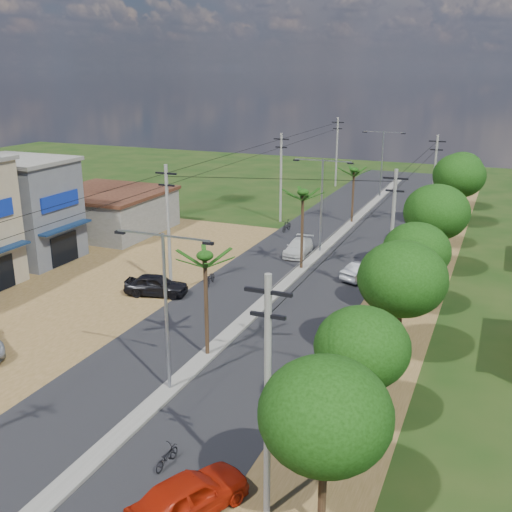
% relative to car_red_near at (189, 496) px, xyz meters
% --- Properties ---
extents(ground, '(160.00, 160.00, 0.00)m').
position_rel_car_red_near_xyz_m(ground, '(-5.00, 7.10, -0.78)').
color(ground, black).
rests_on(ground, ground).
extents(road, '(12.00, 110.00, 0.04)m').
position_rel_car_red_near_xyz_m(road, '(-5.00, 22.10, -0.76)').
color(road, black).
rests_on(road, ground).
extents(median, '(1.00, 90.00, 0.18)m').
position_rel_car_red_near_xyz_m(median, '(-5.00, 25.10, -0.69)').
color(median, '#605E56').
rests_on(median, ground).
extents(dirt_lot_west, '(18.00, 46.00, 0.04)m').
position_rel_car_red_near_xyz_m(dirt_lot_west, '(-20.00, 15.10, -0.76)').
color(dirt_lot_west, brown).
rests_on(dirt_lot_west, ground).
extents(dirt_shoulder_east, '(5.00, 90.00, 0.03)m').
position_rel_car_red_near_xyz_m(dirt_shoulder_east, '(3.50, 22.10, -0.77)').
color(dirt_shoulder_east, brown).
rests_on(dirt_shoulder_east, ground).
extents(shophouse_grey, '(9.00, 6.40, 8.30)m').
position_rel_car_red_near_xyz_m(shophouse_grey, '(-26.98, 21.10, 3.38)').
color(shophouse_grey, '#515459').
rests_on(shophouse_grey, ground).
extents(low_shed, '(10.40, 10.40, 3.95)m').
position_rel_car_red_near_xyz_m(low_shed, '(-26.00, 31.10, 1.18)').
color(low_shed, '#605E56').
rests_on(low_shed, ground).
extents(tree_east_a, '(4.40, 4.40, 6.37)m').
position_rel_car_red_near_xyz_m(tree_east_a, '(4.50, 1.10, 3.71)').
color(tree_east_a, black).
rests_on(tree_east_a, ground).
extents(tree_east_b, '(4.00, 4.00, 5.83)m').
position_rel_car_red_near_xyz_m(tree_east_b, '(4.30, 7.10, 3.33)').
color(tree_east_b, black).
rests_on(tree_east_b, ground).
extents(tree_east_c, '(4.60, 4.60, 6.83)m').
position_rel_car_red_near_xyz_m(tree_east_c, '(4.70, 14.10, 4.08)').
color(tree_east_c, black).
rests_on(tree_east_c, ground).
extents(tree_east_d, '(4.20, 4.20, 6.13)m').
position_rel_car_red_near_xyz_m(tree_east_d, '(4.40, 21.10, 3.56)').
color(tree_east_d, black).
rests_on(tree_east_d, ground).
extents(tree_east_e, '(4.80, 4.80, 7.14)m').
position_rel_car_red_near_xyz_m(tree_east_e, '(4.60, 29.10, 4.31)').
color(tree_east_e, black).
rests_on(tree_east_e, ground).
extents(tree_east_f, '(3.80, 3.80, 5.52)m').
position_rel_car_red_near_xyz_m(tree_east_f, '(4.20, 37.10, 3.11)').
color(tree_east_f, black).
rests_on(tree_east_f, ground).
extents(tree_east_g, '(5.00, 5.00, 7.38)m').
position_rel_car_red_near_xyz_m(tree_east_g, '(4.80, 45.10, 4.46)').
color(tree_east_g, black).
rests_on(tree_east_g, ground).
extents(tree_east_h, '(4.40, 4.40, 6.52)m').
position_rel_car_red_near_xyz_m(tree_east_h, '(4.50, 53.10, 3.86)').
color(tree_east_h, black).
rests_on(tree_east_h, ground).
extents(palm_median_near, '(2.00, 2.00, 6.15)m').
position_rel_car_red_near_xyz_m(palm_median_near, '(-5.00, 11.10, 4.75)').
color(palm_median_near, black).
rests_on(palm_median_near, ground).
extents(palm_median_mid, '(2.00, 2.00, 6.55)m').
position_rel_car_red_near_xyz_m(palm_median_mid, '(-5.00, 27.10, 5.12)').
color(palm_median_mid, black).
rests_on(palm_median_mid, ground).
extents(palm_median_far, '(2.00, 2.00, 5.85)m').
position_rel_car_red_near_xyz_m(palm_median_far, '(-5.00, 43.10, 4.48)').
color(palm_median_far, black).
rests_on(palm_median_far, ground).
extents(streetlight_near, '(5.10, 0.18, 8.00)m').
position_rel_car_red_near_xyz_m(streetlight_near, '(-5.00, 7.10, 4.00)').
color(streetlight_near, gray).
rests_on(streetlight_near, ground).
extents(streetlight_mid, '(5.10, 0.18, 8.00)m').
position_rel_car_red_near_xyz_m(streetlight_mid, '(-5.00, 32.10, 4.00)').
color(streetlight_mid, gray).
rests_on(streetlight_mid, ground).
extents(streetlight_far, '(5.10, 0.18, 8.00)m').
position_rel_car_red_near_xyz_m(streetlight_far, '(-5.00, 57.10, 4.00)').
color(streetlight_far, gray).
rests_on(streetlight_far, ground).
extents(utility_pole_w_b, '(1.60, 0.24, 9.00)m').
position_rel_car_red_near_xyz_m(utility_pole_w_b, '(-12.00, 19.10, 3.98)').
color(utility_pole_w_b, '#605E56').
rests_on(utility_pole_w_b, ground).
extents(utility_pole_w_c, '(1.60, 0.24, 9.00)m').
position_rel_car_red_near_xyz_m(utility_pole_w_c, '(-12.00, 41.10, 3.98)').
color(utility_pole_w_c, '#605E56').
rests_on(utility_pole_w_c, ground).
extents(utility_pole_w_d, '(1.60, 0.24, 9.00)m').
position_rel_car_red_near_xyz_m(utility_pole_w_d, '(-12.00, 62.10, 3.98)').
color(utility_pole_w_d, '#605E56').
rests_on(utility_pole_w_d, ground).
extents(utility_pole_e_a, '(1.60, 0.24, 9.00)m').
position_rel_car_red_near_xyz_m(utility_pole_e_a, '(2.50, 1.10, 3.98)').
color(utility_pole_e_a, '#605E56').
rests_on(utility_pole_e_a, ground).
extents(utility_pole_e_b, '(1.60, 0.24, 9.00)m').
position_rel_car_red_near_xyz_m(utility_pole_e_b, '(2.50, 23.10, 3.98)').
color(utility_pole_e_b, '#605E56').
rests_on(utility_pole_e_b, ground).
extents(utility_pole_e_c, '(1.60, 0.24, 9.00)m').
position_rel_car_red_near_xyz_m(utility_pole_e_c, '(2.50, 45.10, 3.98)').
color(utility_pole_e_c, '#605E56').
rests_on(utility_pole_e_c, ground).
extents(car_red_near, '(3.60, 4.93, 1.56)m').
position_rel_car_red_near_xyz_m(car_red_near, '(0.00, 0.00, 0.00)').
color(car_red_near, '#991908').
rests_on(car_red_near, ground).
extents(car_silver_mid, '(2.88, 4.24, 1.32)m').
position_rel_car_red_near_xyz_m(car_silver_mid, '(0.00, 26.73, -0.12)').
color(car_silver_mid, gray).
rests_on(car_silver_mid, ground).
extents(car_white_far, '(2.00, 4.47, 1.27)m').
position_rel_car_red_near_xyz_m(car_white_far, '(-6.50, 30.79, -0.14)').
color(car_white_far, '#B2B3AE').
rests_on(car_white_far, ground).
extents(car_parked_dark, '(4.66, 2.73, 1.49)m').
position_rel_car_red_near_xyz_m(car_parked_dark, '(-12.50, 17.99, -0.04)').
color(car_parked_dark, black).
rests_on(car_parked_dark, ground).
extents(moto_rider_east, '(0.59, 1.53, 0.79)m').
position_rel_car_red_near_xyz_m(moto_rider_east, '(-2.14, 2.03, -0.38)').
color(moto_rider_east, black).
rests_on(moto_rider_east, ground).
extents(moto_rider_west_a, '(0.98, 1.98, 1.00)m').
position_rel_car_red_near_xyz_m(moto_rider_west_a, '(-10.00, 21.31, -0.28)').
color(moto_rider_west_a, black).
rests_on(moto_rider_west_a, ground).
extents(moto_rider_west_b, '(0.66, 1.88, 1.11)m').
position_rel_car_red_near_xyz_m(moto_rider_west_b, '(-10.00, 37.51, -0.23)').
color(moto_rider_west_b, black).
rests_on(moto_rider_west_b, ground).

